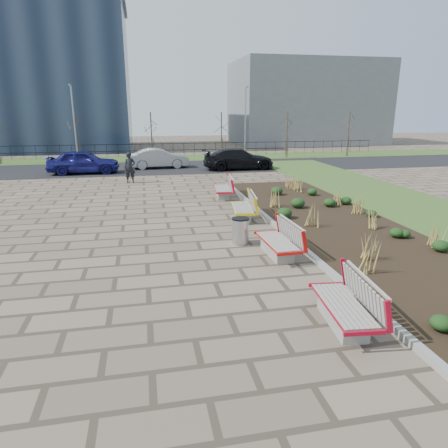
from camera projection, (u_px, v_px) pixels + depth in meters
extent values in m
plane|color=#71614E|center=(186.00, 300.00, 9.17)|extent=(120.00, 120.00, 0.00)
cube|color=black|center=(337.00, 224.00, 15.06)|extent=(4.50, 18.00, 0.10)
cube|color=gray|center=(278.00, 227.00, 14.61)|extent=(0.16, 18.00, 0.15)
cube|color=#33511E|center=(446.00, 219.00, 15.96)|extent=(5.00, 38.00, 0.04)
cube|color=#33511E|center=(152.00, 159.00, 35.55)|extent=(80.00, 5.00, 0.04)
cube|color=black|center=(154.00, 168.00, 29.90)|extent=(80.00, 7.00, 0.02)
cylinder|color=#B2B2B7|center=(240.00, 231.00, 12.94)|extent=(0.55, 0.55, 0.85)
imported|color=black|center=(130.00, 168.00, 23.65)|extent=(0.66, 0.44, 1.80)
imported|color=navy|center=(83.00, 162.00, 27.05)|extent=(4.70, 1.92, 1.60)
imported|color=gray|center=(159.00, 158.00, 29.61)|extent=(4.44, 1.84, 1.43)
imported|color=black|center=(239.00, 159.00, 28.99)|extent=(5.15, 2.12, 1.49)
cube|color=slate|center=(305.00, 103.00, 51.15)|extent=(18.00, 12.00, 10.00)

